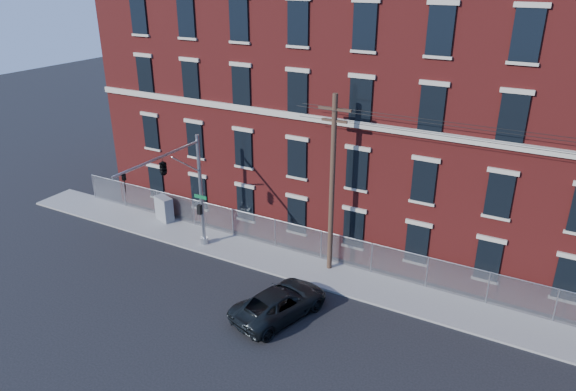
% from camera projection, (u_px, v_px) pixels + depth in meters
% --- Properties ---
extents(ground, '(140.00, 140.00, 0.00)m').
position_uv_depth(ground, '(246.00, 310.00, 26.50)').
color(ground, black).
rests_on(ground, ground).
extents(sidewalk, '(65.00, 3.00, 0.12)m').
position_uv_depth(sidewalk, '(514.00, 327.00, 25.18)').
color(sidewalk, gray).
rests_on(sidewalk, ground).
extents(mill_building, '(55.30, 14.32, 16.30)m').
position_uv_depth(mill_building, '(561.00, 119.00, 29.16)').
color(mill_building, maroon).
rests_on(mill_building, ground).
extents(chain_link_fence, '(59.06, 0.06, 1.85)m').
position_uv_depth(chain_link_fence, '(521.00, 296.00, 25.83)').
color(chain_link_fence, '#A5A8AD').
rests_on(chain_link_fence, ground).
extents(traffic_signal_mast, '(0.90, 6.75, 7.00)m').
position_uv_depth(traffic_signal_mast, '(173.00, 176.00, 28.78)').
color(traffic_signal_mast, '#9EA0A5').
rests_on(traffic_signal_mast, ground).
extents(utility_pole_near, '(1.80, 0.28, 10.00)m').
position_uv_depth(utility_pole_near, '(332.00, 183.00, 28.01)').
color(utility_pole_near, '#493124').
rests_on(utility_pole_near, ground).
extents(pickup_truck, '(3.79, 5.66, 1.44)m').
position_uv_depth(pickup_truck, '(280.00, 303.00, 25.87)').
color(pickup_truck, black).
rests_on(pickup_truck, ground).
extents(utility_cabinet, '(1.47, 1.04, 1.67)m').
position_uv_depth(utility_cabinet, '(164.00, 209.00, 35.44)').
color(utility_cabinet, slate).
rests_on(utility_cabinet, sidewalk).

